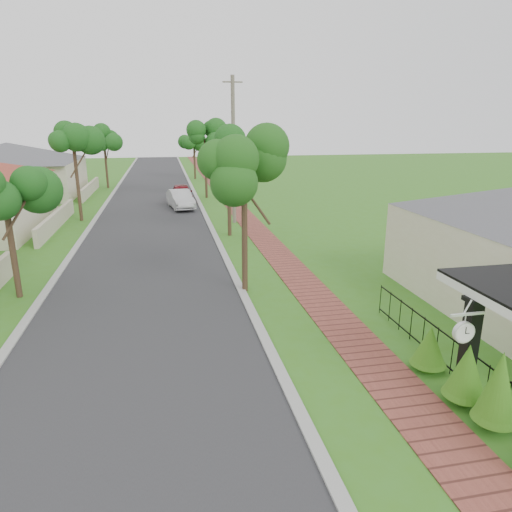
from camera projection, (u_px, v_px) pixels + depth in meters
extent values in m
plane|color=#3A741B|center=(263.00, 395.00, 10.77)|extent=(160.00, 160.00, 0.00)
cube|color=#28282B|center=(151.00, 224.00, 29.03)|extent=(7.00, 120.00, 0.02)
cube|color=#9E9E99|center=(208.00, 222.00, 29.71)|extent=(0.30, 120.00, 0.10)
cube|color=#9E9E99|center=(91.00, 226.00, 28.34)|extent=(0.30, 120.00, 0.10)
cube|color=brown|center=(247.00, 220.00, 30.20)|extent=(1.50, 120.00, 0.03)
cube|color=black|center=(468.00, 349.00, 10.33)|extent=(0.30, 0.30, 2.52)
cube|color=black|center=(462.00, 393.00, 10.65)|extent=(0.48, 0.48, 0.24)
cube|color=black|center=(476.00, 300.00, 10.00)|extent=(0.42, 0.42, 0.10)
cube|color=black|center=(454.00, 340.00, 11.43)|extent=(0.03, 8.00, 0.03)
cube|color=black|center=(450.00, 369.00, 11.65)|extent=(0.03, 8.00, 0.03)
cylinder|color=black|center=(508.00, 402.00, 9.67)|extent=(0.02, 0.02, 1.00)
cylinder|color=black|center=(487.00, 385.00, 10.30)|extent=(0.02, 0.02, 1.00)
cylinder|color=black|center=(469.00, 370.00, 10.93)|extent=(0.02, 0.02, 1.00)
cylinder|color=black|center=(452.00, 356.00, 11.55)|extent=(0.02, 0.02, 1.00)
cylinder|color=black|center=(437.00, 344.00, 12.18)|extent=(0.02, 0.02, 1.00)
cylinder|color=black|center=(423.00, 334.00, 12.81)|extent=(0.02, 0.02, 1.00)
cylinder|color=black|center=(411.00, 324.00, 13.44)|extent=(0.02, 0.02, 1.00)
cylinder|color=black|center=(400.00, 315.00, 14.06)|extent=(0.02, 0.02, 1.00)
cylinder|color=black|center=(390.00, 307.00, 14.69)|extent=(0.02, 0.02, 1.00)
cylinder|color=black|center=(380.00, 299.00, 15.32)|extent=(0.02, 0.02, 1.00)
cylinder|color=#382619|center=(229.00, 196.00, 25.47)|extent=(0.22, 0.22, 4.55)
sphere|color=#134A14|center=(228.00, 152.00, 24.80)|extent=(1.70, 1.70, 1.70)
cylinder|color=#382619|center=(206.00, 169.00, 38.60)|extent=(0.22, 0.22, 4.90)
sphere|color=#134A14|center=(205.00, 137.00, 37.87)|extent=(1.70, 1.70, 1.70)
cylinder|color=#382619|center=(195.00, 160.00, 51.87)|extent=(0.22, 0.22, 4.20)
sphere|color=#134A14|center=(194.00, 140.00, 51.25)|extent=(1.70, 1.70, 1.70)
cylinder|color=#382619|center=(12.00, 247.00, 16.34)|extent=(0.22, 0.22, 3.85)
sphere|color=#134A14|center=(3.00, 190.00, 15.77)|extent=(1.60, 1.60, 1.60)
cylinder|color=#382619|center=(78.00, 183.00, 29.37)|extent=(0.22, 0.22, 4.90)
sphere|color=#134A14|center=(73.00, 142.00, 28.64)|extent=(1.70, 1.70, 1.70)
cylinder|color=#382619|center=(106.00, 165.00, 44.48)|extent=(0.22, 0.22, 4.55)
sphere|color=#134A14|center=(104.00, 139.00, 43.80)|extent=(1.70, 1.70, 1.70)
sphere|color=#2D6814|center=(494.00, 413.00, 9.47)|extent=(0.70, 0.70, 0.70)
cone|color=#2D6814|center=(499.00, 383.00, 9.27)|extent=(0.79, 0.79, 1.42)
sphere|color=#2D6814|center=(464.00, 390.00, 10.42)|extent=(0.75, 0.75, 0.75)
cone|color=#2D6814|center=(467.00, 368.00, 10.26)|extent=(0.86, 0.86, 1.16)
sphere|color=#2D6814|center=(428.00, 360.00, 11.83)|extent=(0.71, 0.71, 0.71)
cone|color=#2D6814|center=(430.00, 344.00, 11.70)|extent=(0.81, 0.81, 0.96)
cube|color=#BFB299|center=(57.00, 220.00, 27.83)|extent=(0.25, 10.00, 1.00)
cube|color=beige|center=(12.00, 179.00, 39.52)|extent=(11.00, 10.00, 3.00)
pyramid|color=#4C4C51|center=(8.00, 152.00, 38.87)|extent=(15.56, 15.56, 1.60)
cube|color=#BFB299|center=(90.00, 189.00, 41.01)|extent=(0.25, 10.00, 1.00)
imported|color=maroon|center=(182.00, 193.00, 37.10)|extent=(1.69, 4.09, 1.39)
imported|color=silver|center=(181.00, 199.00, 34.09)|extent=(2.10, 4.34, 1.37)
cylinder|color=#382619|center=(245.00, 234.00, 16.88)|extent=(0.22, 0.22, 4.47)
sphere|color=#235B1A|center=(244.00, 170.00, 16.22)|extent=(2.22, 2.22, 2.22)
cylinder|color=#74695A|center=(234.00, 152.00, 28.24)|extent=(0.24, 0.24, 8.93)
cube|color=#74695A|center=(233.00, 82.00, 27.10)|extent=(1.20, 0.08, 0.08)
cube|color=white|center=(468.00, 314.00, 9.57)|extent=(0.80, 0.05, 0.05)
cylinder|color=white|center=(465.00, 322.00, 9.61)|extent=(0.02, 0.02, 0.34)
cylinder|color=white|center=(464.00, 332.00, 9.68)|extent=(0.48, 0.10, 0.48)
cylinder|color=white|center=(465.00, 333.00, 9.62)|extent=(0.41, 0.01, 0.41)
cylinder|color=white|center=(462.00, 331.00, 9.73)|extent=(0.41, 0.01, 0.41)
cube|color=black|center=(466.00, 330.00, 9.59)|extent=(0.02, 0.01, 0.16)
cube|color=black|center=(467.00, 333.00, 9.62)|extent=(0.10, 0.01, 0.02)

